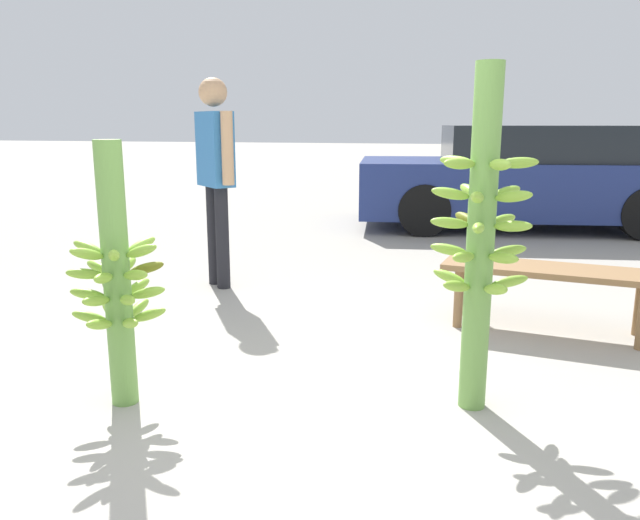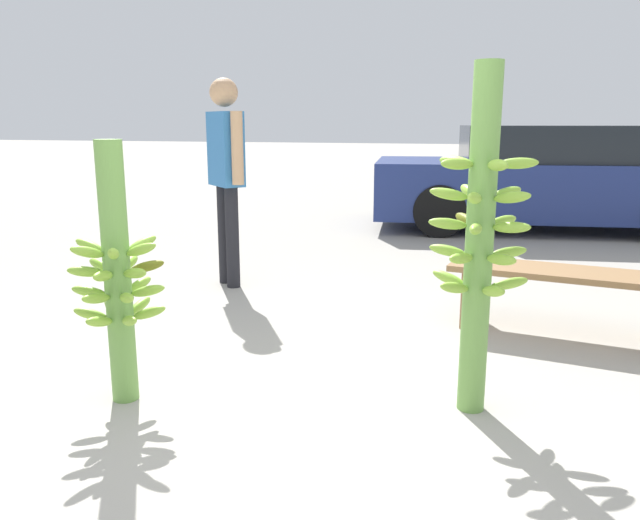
% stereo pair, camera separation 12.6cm
% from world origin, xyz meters
% --- Properties ---
extents(ground_plane, '(80.00, 80.00, 0.00)m').
position_xyz_m(ground_plane, '(0.00, 0.00, 0.00)').
color(ground_plane, '#9E998E').
extents(banana_stalk_left, '(0.45, 0.46, 1.28)m').
position_xyz_m(banana_stalk_left, '(-0.84, 0.15, 0.63)').
color(banana_stalk_left, '#6B9E47').
rests_on(banana_stalk_left, ground_plane).
extents(banana_stalk_center, '(0.48, 0.48, 1.62)m').
position_xyz_m(banana_stalk_center, '(0.83, 0.52, 0.84)').
color(banana_stalk_center, '#6B9E47').
rests_on(banana_stalk_center, ground_plane).
extents(vendor_person, '(0.49, 0.47, 1.71)m').
position_xyz_m(vendor_person, '(-1.28, 2.37, 1.03)').
color(vendor_person, black).
rests_on(vendor_person, ground_plane).
extents(market_bench, '(1.40, 0.61, 0.43)m').
position_xyz_m(market_bench, '(1.29, 1.80, 0.37)').
color(market_bench, olive).
rests_on(market_bench, ground_plane).
extents(parked_car, '(4.38, 2.40, 1.32)m').
position_xyz_m(parked_car, '(1.40, 6.22, 0.65)').
color(parked_car, navy).
rests_on(parked_car, ground_plane).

